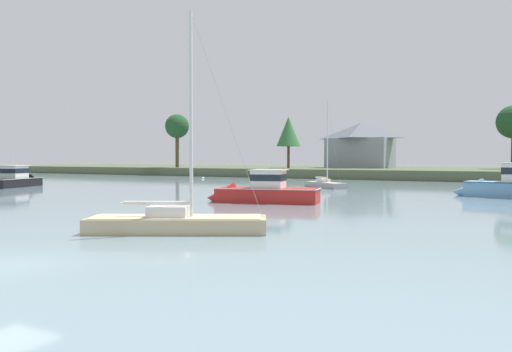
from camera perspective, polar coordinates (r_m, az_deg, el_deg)
name	(u,v)px	position (r m, az deg, el deg)	size (l,w,h in m)	color
ground_plane	(5,265)	(17.93, -27.14, -9.21)	(518.70, 518.70, 0.00)	gray
far_shore_bank	(445,172)	(102.83, 21.09, 0.42)	(233.41, 48.77, 1.61)	#4C563D
cruiser_black	(18,182)	(66.98, -25.92, -0.62)	(5.56, 9.09, 5.04)	black
sailboat_grey	(325,186)	(58.38, 7.99, -1.15)	(6.36, 5.39, 10.64)	gray
cruiser_red	(257,195)	(38.64, 0.17, -2.26)	(9.47, 4.80, 4.84)	#B2231E
sailboat_sand	(177,227)	(23.28, -9.17, -5.90)	(8.38, 6.06, 10.71)	tan
cruiser_skyblue	(512,190)	(48.99, 27.62, -1.44)	(11.18, 4.36, 5.72)	#669ECC
mooring_buoy_white	(203,178)	(85.03, -6.18, -0.25)	(0.46, 0.46, 0.52)	white
shore_tree_left_mid	(177,127)	(104.51, -9.15, 5.65)	(5.00, 5.00, 11.15)	brown
shore_tree_right	(288,132)	(97.37, 3.79, 5.16)	(4.75, 4.75, 10.12)	brown
cottage_behind_trees	(360,145)	(101.49, 12.05, 3.59)	(12.89, 10.19, 9.05)	gray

